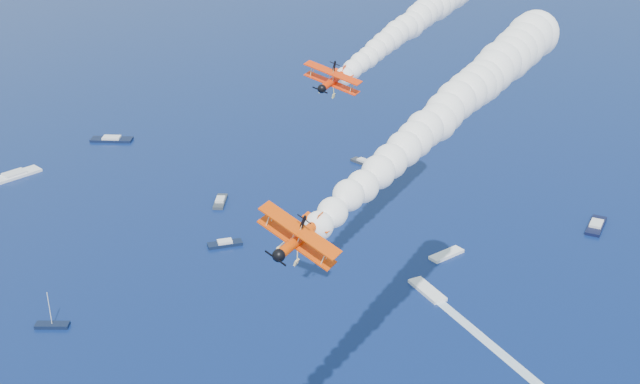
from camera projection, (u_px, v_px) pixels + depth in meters
biplane_lead at (333, 81)px, 108.05m from camera, size 9.83×11.04×6.99m
biplane_trail at (299, 238)px, 67.37m from camera, size 9.12×10.46×7.51m
smoke_trail_lead at (421, 16)px, 131.20m from camera, size 62.91×47.37×10.96m
smoke_trail_trail at (451, 107)px, 89.65m from camera, size 62.68×42.03×10.96m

